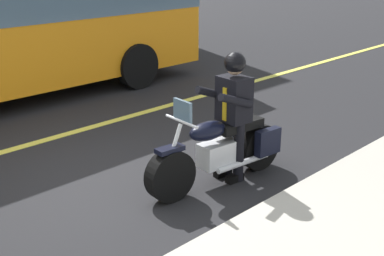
# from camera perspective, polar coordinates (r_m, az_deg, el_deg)

# --- Properties ---
(ground_plane) EXTENTS (80.00, 80.00, 0.00)m
(ground_plane) POSITION_cam_1_polar(r_m,az_deg,el_deg) (7.04, -9.07, -5.83)
(ground_plane) COLOR black
(lane_center_stripe) EXTENTS (60.00, 0.16, 0.01)m
(lane_center_stripe) POSITION_cam_1_polar(r_m,az_deg,el_deg) (8.63, -16.98, -1.57)
(lane_center_stripe) COLOR #E5DB4C
(lane_center_stripe) RESTS_ON ground_plane
(motorcycle_main) EXTENTS (2.22, 0.74, 1.26)m
(motorcycle_main) POSITION_cam_1_polar(r_m,az_deg,el_deg) (6.77, 3.31, -2.50)
(motorcycle_main) COLOR black
(motorcycle_main) RESTS_ON ground_plane
(rider_main) EXTENTS (0.66, 0.59, 1.74)m
(rider_main) POSITION_cam_1_polar(r_m,az_deg,el_deg) (6.70, 4.59, 2.53)
(rider_main) COLOR black
(rider_main) RESTS_ON ground_plane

